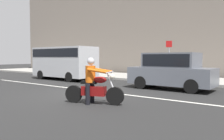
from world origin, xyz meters
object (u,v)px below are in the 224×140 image
parked_hatchback_slate_gray (171,70)px  street_sign_post (169,55)px  motorcycle_with_rider_orange_stripe (93,85)px  parked_van_silver (64,61)px

parked_hatchback_slate_gray → street_sign_post: 4.84m
motorcycle_with_rider_orange_stripe → parked_hatchback_slate_gray: 4.99m
parked_hatchback_slate_gray → motorcycle_with_rider_orange_stripe: bearing=-98.1°
parked_van_silver → street_sign_post: size_ratio=1.85×
parked_hatchback_slate_gray → street_sign_post: bearing=114.6°
motorcycle_with_rider_orange_stripe → parked_van_silver: parked_van_silver is taller
parked_van_silver → parked_hatchback_slate_gray: 7.93m
motorcycle_with_rider_orange_stripe → parked_van_silver: 8.81m
motorcycle_with_rider_orange_stripe → street_sign_post: 9.43m
parked_van_silver → street_sign_post: (5.93, 4.27, 0.39)m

